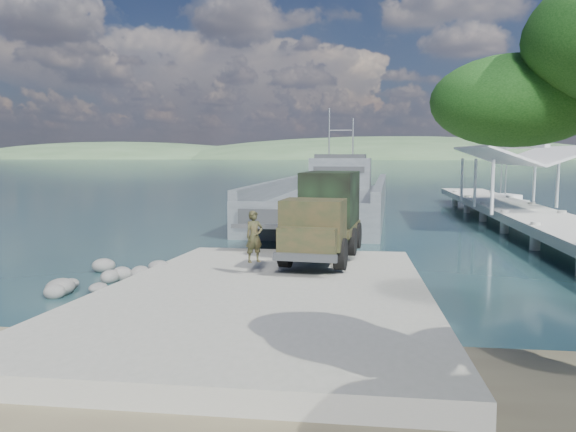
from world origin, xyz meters
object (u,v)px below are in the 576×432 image
Objects in this scene: soldier at (254,248)px; sailboat_near at (506,202)px; landing_craft at (330,205)px; sailboat_far at (501,200)px; pier at (520,203)px; military_truck at (325,215)px.

soldier is 0.29× the size of sailboat_near.
landing_craft is 5.71× the size of sailboat_far.
pier is 24.14× the size of soldier.
sailboat_near is (14.61, 30.48, -1.87)m from military_truck.
sailboat_near is at bearing 24.16° from soldier.
landing_craft is at bearing 98.71° from military_truck.
military_truck reaches higher than soldier.
landing_craft is 18.51m from sailboat_near.
sailboat_near reaches higher than sailboat_far.
landing_craft reaches higher than military_truck.
sailboat_far is (0.12, 2.33, -0.03)m from sailboat_near.
pier is at bearing -116.48° from sailboat_far.
sailboat_far reaches higher than military_truck.
pier is 22.79m from soldier.
landing_craft is 4.33× the size of military_truck.
military_truck is 33.85m from sailboat_near.
sailboat_near is (16.86, 34.13, -1.07)m from soldier.
landing_craft is at bearing 154.38° from pier.
sailboat_near reaches higher than pier.
military_truck is at bearing -128.62° from pier.
military_truck is 4.36m from soldier.
pier is 5.78× the size of military_truck.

